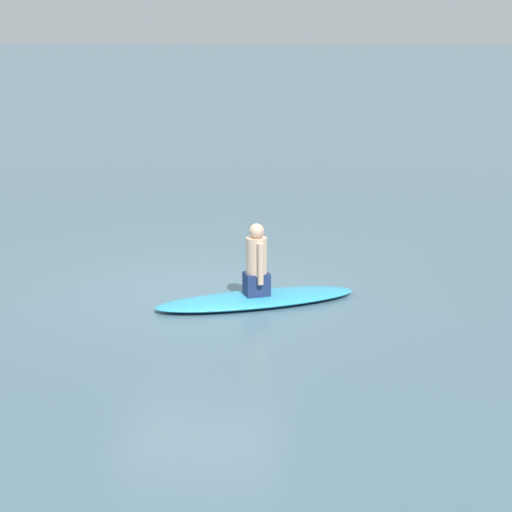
{
  "coord_description": "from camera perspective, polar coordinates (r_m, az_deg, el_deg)",
  "views": [
    {
      "loc": [
        11.53,
        2.41,
        3.71
      ],
      "look_at": [
        0.24,
        0.89,
        0.65
      ],
      "focal_mm": 59.69,
      "sensor_mm": 36.0,
      "label": 1
    }
  ],
  "objects": [
    {
      "name": "ground_plane",
      "position": [
        12.35,
        -3.95,
        -2.5
      ],
      "size": [
        400.0,
        400.0,
        0.0
      ],
      "primitive_type": "plane",
      "color": "slate"
    },
    {
      "name": "surfboard",
      "position": [
        11.84,
        0.04,
        -2.9
      ],
      "size": [
        1.93,
        2.93,
        0.13
      ],
      "primitive_type": "ellipsoid",
      "rotation": [
        0.0,
        0.0,
        2.01
      ],
      "color": "#339EC6",
      "rests_on": "ground"
    },
    {
      "name": "person_paddler",
      "position": [
        11.69,
        0.04,
        -0.46
      ],
      "size": [
        0.43,
        0.42,
        1.01
      ],
      "rotation": [
        0.0,
        0.0,
        2.01
      ],
      "color": "navy",
      "rests_on": "surfboard"
    }
  ]
}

